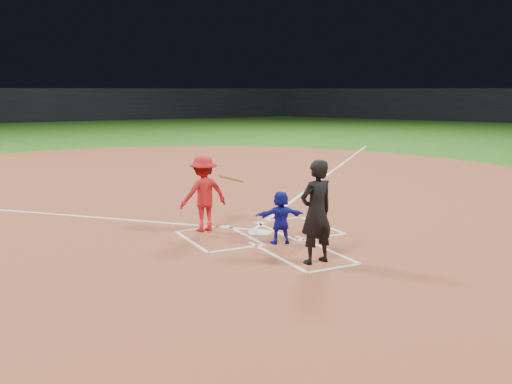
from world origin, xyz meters
name	(u,v)px	position (x,y,z in m)	size (l,w,h in m)	color
ground	(260,233)	(0.00, 0.00, 0.00)	(120.00, 120.00, 0.00)	#215916
home_plate_dirt	(170,190)	(0.00, 6.00, 0.01)	(28.00, 28.00, 0.01)	brown
stadium_wall_far	(26,105)	(0.00, 48.00, 1.60)	(80.00, 1.20, 3.20)	black
home_plate	(260,232)	(0.00, 0.00, 0.02)	(0.60, 0.60, 0.02)	silver
catcher	(281,217)	(-0.03, -0.95, 0.55)	(1.00, 0.32, 1.08)	#1318A1
umpire	(316,212)	(-0.12, -2.37, 0.94)	(0.68, 0.45, 1.86)	black
chalk_markings	(178,194)	(0.00, 5.29, 0.01)	(28.35, 17.32, 0.01)	white
batter_at_plate	(204,194)	(-1.00, 0.73, 0.84)	(1.53, 0.72, 1.66)	#B1131A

